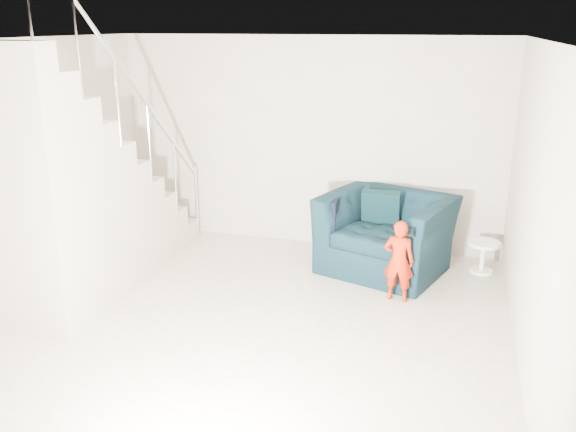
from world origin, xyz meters
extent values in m
plane|color=#9D927A|center=(0.00, 0.00, 0.00)|extent=(5.50, 5.50, 0.00)
plane|color=silver|center=(0.00, 0.00, 2.70)|extent=(5.50, 5.50, 0.00)
plane|color=#A19483|center=(0.00, 2.75, 1.35)|extent=(5.00, 0.00, 5.00)
plane|color=#A19483|center=(0.00, -2.75, 1.35)|extent=(5.00, 0.00, 5.00)
plane|color=#A19483|center=(2.50, 0.00, 1.35)|extent=(0.00, 5.50, 5.50)
imported|color=black|center=(1.12, 2.05, 0.45)|extent=(1.71, 1.60, 0.91)
imported|color=#971604|center=(1.35, 1.23, 0.45)|extent=(0.34, 0.24, 0.89)
cylinder|color=white|center=(2.25, 2.27, 0.36)|extent=(0.38, 0.38, 0.04)
cylinder|color=white|center=(2.25, 2.27, 0.17)|extent=(0.06, 0.06, 0.34)
cylinder|color=white|center=(2.25, 2.27, 0.01)|extent=(0.27, 0.27, 0.03)
cube|color=#ADA089|center=(-2.00, 2.35, 0.14)|extent=(1.00, 0.30, 0.27)
cube|color=#ADA089|center=(-2.00, 2.05, 0.27)|extent=(1.00, 0.30, 0.54)
cube|color=#ADA089|center=(-2.00, 1.75, 0.41)|extent=(1.00, 0.30, 0.81)
cube|color=#ADA089|center=(-2.00, 1.45, 0.54)|extent=(1.00, 0.30, 1.08)
cube|color=#ADA089|center=(-2.00, 1.15, 0.68)|extent=(1.00, 0.30, 1.35)
cube|color=#ADA089|center=(-2.00, 0.85, 0.81)|extent=(1.00, 0.30, 1.62)
cube|color=#ADA089|center=(-2.00, 0.55, 0.95)|extent=(1.00, 0.30, 1.89)
cube|color=#ADA089|center=(-2.00, 0.25, 1.08)|extent=(1.00, 0.30, 2.16)
cube|color=#ADA089|center=(-2.00, -0.05, 1.22)|extent=(1.00, 0.30, 2.43)
cube|color=#ADA089|center=(-2.00, -0.35, 1.35)|extent=(1.00, 0.30, 2.70)
cylinder|color=silver|center=(-1.50, 1.00, 2.25)|extent=(0.04, 3.03, 2.73)
cylinder|color=silver|center=(-1.50, 2.50, 0.50)|extent=(0.04, 0.04, 1.00)
cube|color=black|center=(1.02, 2.27, 0.70)|extent=(0.45, 0.22, 0.45)
cube|color=black|center=(0.54, 1.99, 0.57)|extent=(0.06, 0.55, 0.62)
cube|color=black|center=(1.47, 1.23, 0.77)|extent=(0.02, 0.05, 0.10)
camera|label=1|loc=(1.81, -4.83, 2.84)|focal=38.00mm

